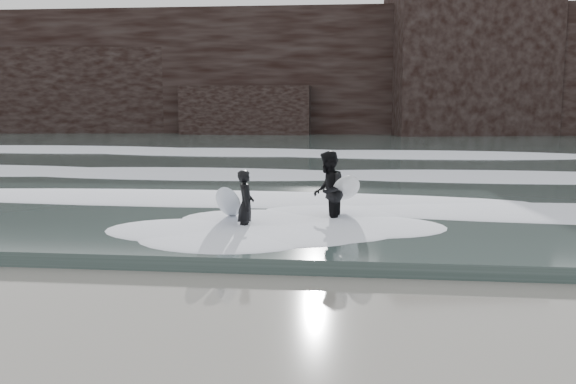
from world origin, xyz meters
name	(u,v)px	position (x,y,z in m)	size (l,w,h in m)	color
ground	(303,340)	(0.00, 0.00, 0.00)	(120.00, 120.00, 0.00)	#726A4F
sea	(346,150)	(0.00, 29.00, 0.15)	(90.00, 52.00, 0.30)	#354441
headland	(351,74)	(0.00, 46.00, 5.00)	(70.00, 9.00, 10.00)	black
foam_near	(332,201)	(0.00, 9.00, 0.40)	(60.00, 3.20, 0.20)	white
foam_mid	(340,170)	(0.00, 16.00, 0.42)	(60.00, 4.00, 0.24)	white
foam_far	(345,150)	(0.00, 25.00, 0.45)	(60.00, 4.80, 0.30)	white
surfer_left	(241,204)	(-1.90, 5.91, 0.79)	(0.99, 1.86, 1.55)	black
surfer_right	(330,191)	(0.04, 6.95, 0.96)	(1.23, 2.26, 1.91)	black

